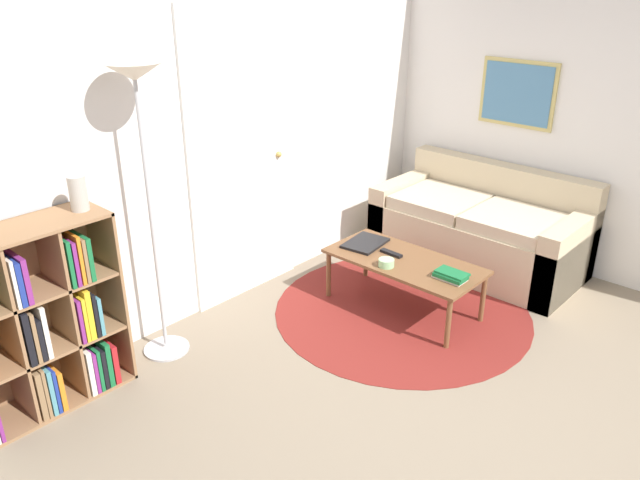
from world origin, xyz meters
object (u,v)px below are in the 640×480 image
object	(u,v)px
bookshelf	(35,326)
floor_lamp	(139,116)
bowl	(386,263)
vase_on_shelf	(78,193)
couch	(482,230)
coffee_table	(404,264)
laptop	(365,243)

from	to	relation	value
bookshelf	floor_lamp	bearing A→B (deg)	-3.47
bowl	vase_on_shelf	size ratio (longest dim) A/B	0.56
bookshelf	couch	world-z (taller)	bookshelf
bowl	coffee_table	bearing A→B (deg)	-11.36
floor_lamp	coffee_table	distance (m)	2.06
bookshelf	laptop	distance (m)	2.31
floor_lamp	coffee_table	bearing A→B (deg)	-29.10
floor_lamp	vase_on_shelf	distance (m)	0.54
floor_lamp	couch	bearing A→B (deg)	-18.46
vase_on_shelf	floor_lamp	bearing A→B (deg)	-6.69
bookshelf	vase_on_shelf	bearing A→B (deg)	0.06
floor_lamp	vase_on_shelf	size ratio (longest dim) A/B	9.41
floor_lamp	couch	distance (m)	2.95
floor_lamp	bowl	bearing A→B (deg)	-31.09
couch	vase_on_shelf	world-z (taller)	vase_on_shelf
bowl	vase_on_shelf	xyz separation A→B (m)	(-1.70, 0.83, 0.76)
bookshelf	bowl	world-z (taller)	bookshelf
bookshelf	vase_on_shelf	xyz separation A→B (m)	(0.36, 0.00, 0.67)
laptop	bowl	size ratio (longest dim) A/B	3.30
couch	bowl	size ratio (longest dim) A/B	15.06
couch	coffee_table	xyz separation A→B (m)	(-1.06, 0.03, 0.06)
bowl	vase_on_shelf	distance (m)	2.04
floor_lamp	couch	world-z (taller)	floor_lamp
bookshelf	laptop	bearing A→B (deg)	-12.37
coffee_table	laptop	world-z (taller)	laptop
floor_lamp	coffee_table	world-z (taller)	floor_lamp
laptop	bowl	xyz separation A→B (m)	(-0.19, -0.34, 0.02)
couch	vase_on_shelf	size ratio (longest dim) A/B	8.48
coffee_table	vase_on_shelf	distance (m)	2.22
floor_lamp	couch	xyz separation A→B (m)	(2.53, -0.85, -1.24)
coffee_table	laptop	size ratio (longest dim) A/B	3.09
bookshelf	bowl	xyz separation A→B (m)	(2.06, -0.83, -0.09)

